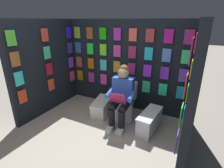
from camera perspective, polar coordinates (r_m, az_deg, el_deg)
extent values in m
plane|color=#B2A899|center=(3.00, -11.21, -21.26)|extent=(30.00, 30.00, 0.00)
cube|color=black|center=(3.97, 4.51, 6.15)|extent=(2.97, 0.10, 2.00)
cube|color=#917B0C|center=(4.62, -10.50, 2.85)|extent=(0.17, 0.01, 0.26)
cube|color=#9D3193|center=(4.42, -6.81, 2.23)|extent=(0.17, 0.01, 0.26)
cube|color=#D844B2|center=(4.24, -2.78, 1.54)|extent=(0.17, 0.01, 0.26)
cube|color=#B23E50|center=(4.08, 1.58, 0.79)|extent=(0.17, 0.01, 0.26)
cube|color=#12D438|center=(3.95, 6.26, -0.02)|extent=(0.17, 0.01, 0.26)
cube|color=#38CA85|center=(3.84, 11.23, -0.89)|extent=(0.17, 0.01, 0.26)
cube|color=#22EFA9|center=(3.77, 16.43, -1.78)|extent=(0.17, 0.01, 0.26)
cube|color=#17A2DE|center=(3.73, 21.80, -2.69)|extent=(0.17, 0.01, 0.26)
cube|color=#A0452F|center=(4.53, -10.79, 7.20)|extent=(0.17, 0.01, 0.26)
cube|color=#BD6511|center=(4.32, -7.01, 6.78)|extent=(0.17, 0.01, 0.26)
cube|color=#47D8D7|center=(4.13, -2.87, 6.28)|extent=(0.17, 0.01, 0.26)
cube|color=#C98737|center=(3.97, 1.63, 5.70)|extent=(0.17, 0.01, 0.26)
cube|color=#932576|center=(3.83, 6.46, 5.04)|extent=(0.17, 0.01, 0.26)
cube|color=#9C32F0|center=(3.73, 11.61, 4.29)|extent=(0.17, 0.01, 0.26)
cube|color=#6E27D3|center=(3.65, 17.00, 3.47)|extent=(0.17, 0.01, 0.26)
cube|color=#653BC3|center=(3.61, 22.55, 2.59)|extent=(0.17, 0.01, 0.26)
cube|color=#2C548C|center=(4.46, -11.10, 11.72)|extent=(0.17, 0.01, 0.26)
cube|color=#27F040|center=(4.25, -7.22, 11.52)|extent=(0.17, 0.01, 0.26)
cube|color=#6DEF2C|center=(4.06, -2.96, 11.23)|extent=(0.17, 0.01, 0.26)
cube|color=#D53A9C|center=(3.89, 1.68, 10.85)|extent=(0.17, 0.01, 0.26)
cube|color=#982659|center=(3.76, 6.68, 10.36)|extent=(0.17, 0.01, 0.26)
cube|color=#20CAED|center=(3.65, 12.01, 9.75)|extent=(0.17, 0.01, 0.26)
cube|color=#4F84E6|center=(3.57, 17.60, 9.02)|extent=(0.17, 0.01, 0.26)
cube|color=#2FE376|center=(3.53, 23.35, 8.18)|extent=(0.17, 0.01, 0.26)
cube|color=#75B132|center=(4.42, -11.43, 16.34)|extent=(0.17, 0.01, 0.26)
cube|color=brown|center=(4.21, -7.44, 16.37)|extent=(0.17, 0.01, 0.26)
cube|color=#1AB70F|center=(4.02, -3.06, 16.32)|extent=(0.17, 0.01, 0.26)
cube|color=purple|center=(3.85, 1.74, 16.16)|extent=(0.17, 0.01, 0.26)
cube|color=#F05446|center=(3.71, 6.92, 15.86)|extent=(0.17, 0.01, 0.26)
cube|color=#A5323C|center=(3.60, 12.45, 15.41)|extent=(0.17, 0.01, 0.26)
cube|color=#B21392|center=(3.52, 18.24, 14.78)|extent=(0.17, 0.01, 0.26)
cube|color=#942071|center=(3.48, 24.20, 13.98)|extent=(0.17, 0.01, 0.26)
cube|color=black|center=(2.77, 25.49, -2.28)|extent=(0.10, 1.80, 2.00)
cube|color=#C0452A|center=(3.59, 23.88, -3.87)|extent=(0.01, 0.17, 0.26)
cube|color=#0A9AA6|center=(2.94, 22.65, -9.17)|extent=(0.01, 0.17, 0.26)
cube|color=#5C34B9|center=(2.32, 20.67, -17.39)|extent=(0.01, 0.17, 0.26)
cube|color=#772A93|center=(3.47, 24.72, 1.58)|extent=(0.01, 0.17, 0.26)
cube|color=#44D627|center=(2.78, 23.66, -2.66)|extent=(0.01, 0.17, 0.26)
cube|color=green|center=(2.13, 21.89, -9.60)|extent=(0.01, 0.17, 0.26)
cube|color=#7331E4|center=(3.38, 25.63, 7.38)|extent=(0.01, 0.17, 0.26)
cube|color=#C1E12A|center=(2.67, 24.75, 4.49)|extent=(0.01, 0.17, 0.26)
cube|color=#EE3061|center=(1.98, 23.26, -0.46)|extent=(0.01, 0.17, 0.26)
cube|color=red|center=(3.33, 26.59, 13.42)|extent=(0.01, 0.17, 0.26)
cube|color=#E4307F|center=(2.61, 25.94, 12.12)|extent=(0.01, 0.17, 0.26)
cube|color=#C2275B|center=(1.89, 24.79, 9.82)|extent=(0.01, 0.17, 0.26)
cube|color=black|center=(4.07, -20.94, 5.21)|extent=(0.10, 1.80, 2.00)
cube|color=red|center=(3.71, -27.47, -3.72)|extent=(0.01, 0.17, 0.26)
cube|color=#DF4B2E|center=(4.12, -19.45, -0.21)|extent=(0.01, 0.17, 0.26)
cube|color=#C44168|center=(4.61, -13.02, 2.61)|extent=(0.01, 0.17, 0.26)
cube|color=#31E3D9|center=(3.59, -28.41, 1.57)|extent=(0.01, 0.17, 0.26)
cube|color=#AC1932|center=(4.01, -20.06, 4.62)|extent=(0.01, 0.17, 0.26)
cube|color=#7037E7|center=(4.52, -13.38, 6.97)|extent=(0.01, 0.17, 0.26)
cube|color=#9D5D30|center=(3.50, -29.40, 7.16)|extent=(0.01, 0.17, 0.26)
cube|color=#40D08A|center=(3.94, -20.70, 9.67)|extent=(0.01, 0.17, 0.26)
cube|color=#3A2E90|center=(4.45, -13.77, 11.50)|extent=(0.01, 0.17, 0.26)
cube|color=green|center=(3.46, -30.45, 12.96)|extent=(0.01, 0.17, 0.26)
cube|color=#D34432|center=(3.90, -21.38, 14.88)|extent=(0.01, 0.17, 0.26)
cube|color=#3314EF|center=(4.41, -14.17, 16.13)|extent=(0.01, 0.17, 0.26)
cylinder|color=white|center=(3.64, 3.80, -8.85)|extent=(0.38, 0.38, 0.40)
cylinder|color=white|center=(3.54, 3.88, -5.85)|extent=(0.41, 0.41, 0.02)
cube|color=white|center=(3.70, 5.21, -1.85)|extent=(0.40, 0.22, 0.36)
cylinder|color=white|center=(3.62, 4.79, -2.34)|extent=(0.39, 0.11, 0.39)
cube|color=blue|center=(3.40, 3.79, -1.95)|extent=(0.42, 0.26, 0.52)
sphere|color=tan|center=(3.26, 3.77, 3.64)|extent=(0.21, 0.21, 0.21)
sphere|color=olive|center=(3.26, 3.96, 4.93)|extent=(0.17, 0.17, 0.17)
cylinder|color=black|center=(3.31, 4.24, -7.35)|extent=(0.19, 0.41, 0.15)
cylinder|color=black|center=(3.36, 0.98, -6.78)|extent=(0.19, 0.41, 0.15)
cylinder|color=black|center=(3.27, 3.14, -12.25)|extent=(0.12, 0.12, 0.42)
cylinder|color=black|center=(3.33, -0.18, -11.57)|extent=(0.12, 0.12, 0.42)
cube|color=white|center=(3.32, 2.74, -15.20)|extent=(0.13, 0.27, 0.09)
cube|color=white|center=(3.38, -0.57, -14.48)|extent=(0.13, 0.27, 0.09)
cylinder|color=blue|center=(3.20, 6.51, -4.07)|extent=(0.11, 0.32, 0.13)
cylinder|color=blue|center=(3.33, -0.81, -2.92)|extent=(0.11, 0.32, 0.13)
cube|color=#B7255B|center=(3.12, 1.79, -4.86)|extent=(0.31, 0.16, 0.23)
cube|color=white|center=(3.90, -3.39, -7.66)|extent=(0.43, 0.72, 0.28)
cube|color=white|center=(3.83, -3.44, -5.62)|extent=(0.45, 0.75, 0.03)
cube|color=silver|center=(3.39, 12.28, -12.19)|extent=(0.32, 0.72, 0.35)
cube|color=white|center=(3.30, 12.53, -9.42)|extent=(0.33, 0.75, 0.03)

